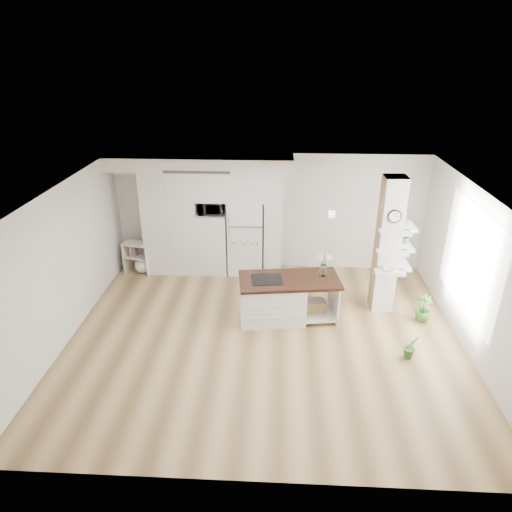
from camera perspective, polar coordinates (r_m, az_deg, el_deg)
The scene contains 14 objects.
floor at distance 8.39m, azimuth 1.04°, elevation -10.20°, with size 7.00×6.00×0.01m, color tan.
room at distance 7.48m, azimuth 1.14°, elevation 1.52°, with size 7.04×6.04×2.72m.
cabinet_wall at distance 10.23m, azimuth -6.53°, elevation 5.80°, with size 4.00×0.71×2.70m.
refrigerator at distance 10.36m, azimuth -1.30°, elevation 2.47°, with size 0.78×0.69×1.75m.
column at distance 8.98m, azimuth 16.72°, elevation 1.04°, with size 0.69×0.90×2.70m.
window at distance 8.55m, azimuth 25.21°, elevation -0.50°, with size 2.40×2.40×0.00m, color white.
pendant_light at distance 7.66m, azimuth 14.03°, elevation 3.47°, with size 0.12×0.12×0.10m, color white.
kitchen_island at distance 8.73m, azimuth 2.75°, elevation -5.23°, with size 1.98×1.13×1.41m.
bookshelf at distance 10.86m, azimuth -14.33°, elevation -0.44°, with size 0.69×0.49×0.74m.
floor_plant_a at distance 8.21m, azimuth 18.79°, elevation -10.68°, with size 0.25×0.20×0.45m, color #407A31.
floor_plant_b at distance 9.29m, azimuth 20.17°, elevation -6.19°, with size 0.30×0.30×0.53m, color #407A31.
microwave at distance 10.14m, azimuth -5.61°, elevation 6.05°, with size 0.54×0.37×0.30m, color #2D2D2D.
shelf_plant at distance 9.13m, azimuth 18.16°, elevation 2.42°, with size 0.27×0.23×0.30m, color #407A31.
decor_bowl at distance 8.90m, azimuth 16.27°, elevation -1.61°, with size 0.22×0.22×0.05m, color white.
Camera 1 is at (0.21, -6.87, 4.82)m, focal length 32.00 mm.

